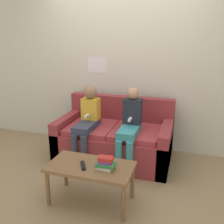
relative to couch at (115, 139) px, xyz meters
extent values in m
plane|color=#937A56|center=(0.00, -0.55, -0.30)|extent=(10.00, 10.00, 0.00)
cube|color=beige|center=(0.00, 0.53, 1.00)|extent=(8.00, 0.06, 2.60)
cube|color=silver|center=(-0.44, 0.50, 1.01)|extent=(0.32, 0.00, 0.24)
cube|color=maroon|center=(0.00, -0.04, -0.08)|extent=(1.61, 0.88, 0.44)
cube|color=maroon|center=(0.00, 0.33, 0.36)|extent=(1.61, 0.14, 0.43)
cube|color=maroon|center=(-0.74, -0.04, 0.00)|extent=(0.14, 0.88, 0.60)
cube|color=maroon|center=(0.74, -0.04, 0.00)|extent=(0.14, 0.88, 0.60)
cube|color=#A1343A|center=(-0.33, -0.07, 0.18)|extent=(0.65, 0.72, 0.07)
cube|color=#A1343A|center=(0.33, -0.07, 0.18)|extent=(0.65, 0.72, 0.07)
cube|color=brown|center=(0.05, -1.06, 0.13)|extent=(0.91, 0.47, 0.04)
cylinder|color=brown|center=(-0.36, -1.26, -0.09)|extent=(0.04, 0.04, 0.41)
cylinder|color=brown|center=(0.47, -1.26, -0.09)|extent=(0.04, 0.04, 0.41)
cylinder|color=brown|center=(-0.36, -0.86, -0.09)|extent=(0.04, 0.04, 0.41)
cylinder|color=brown|center=(0.47, -0.86, -0.09)|extent=(0.04, 0.04, 0.41)
cylinder|color=#33384C|center=(-0.41, -0.50, -0.04)|extent=(0.09, 0.09, 0.51)
cylinder|color=#33384C|center=(-0.27, -0.50, -0.04)|extent=(0.09, 0.09, 0.51)
cube|color=#33384C|center=(-0.34, -0.23, 0.26)|extent=(0.23, 0.54, 0.09)
cube|color=gold|center=(-0.34, -0.07, 0.45)|extent=(0.24, 0.16, 0.30)
sphere|color=#8C6647|center=(-0.34, -0.07, 0.70)|extent=(0.19, 0.19, 0.19)
cube|color=white|center=(-0.34, -0.22, 0.39)|extent=(0.03, 0.12, 0.03)
cylinder|color=teal|center=(0.20, -0.50, -0.04)|extent=(0.09, 0.09, 0.51)
cylinder|color=teal|center=(0.34, -0.50, -0.04)|extent=(0.09, 0.09, 0.51)
cube|color=teal|center=(0.27, -0.23, 0.26)|extent=(0.23, 0.54, 0.09)
cube|color=#1E232D|center=(0.27, -0.07, 0.47)|extent=(0.24, 0.16, 0.34)
sphere|color=tan|center=(0.27, -0.07, 0.72)|extent=(0.16, 0.16, 0.16)
cube|color=white|center=(0.27, -0.22, 0.41)|extent=(0.03, 0.12, 0.03)
cube|color=black|center=(-0.01, -1.11, 0.16)|extent=(0.12, 0.17, 0.02)
cube|color=silver|center=(0.22, -1.08, 0.16)|extent=(0.18, 0.12, 0.03)
cube|color=#2D8442|center=(0.23, -1.08, 0.20)|extent=(0.20, 0.12, 0.03)
cube|color=#7A3389|center=(0.23, -1.08, 0.23)|extent=(0.15, 0.12, 0.03)
cube|color=red|center=(0.23, -1.07, 0.26)|extent=(0.16, 0.10, 0.04)
camera|label=1|loc=(0.97, -3.23, 1.46)|focal=40.00mm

